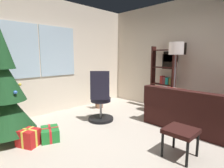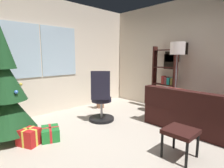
{
  "view_description": "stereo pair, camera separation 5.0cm",
  "coord_description": "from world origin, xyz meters",
  "px_view_note": "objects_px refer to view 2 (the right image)",
  "views": [
    {
      "loc": [
        -2.09,
        -1.64,
        1.42
      ],
      "look_at": [
        -0.06,
        0.4,
        0.97
      ],
      "focal_mm": 28.41,
      "sensor_mm": 36.0,
      "label": 1
    },
    {
      "loc": [
        -2.06,
        -1.67,
        1.42
      ],
      "look_at": [
        -0.06,
        0.4,
        0.97
      ],
      "focal_mm": 28.41,
      "sensor_mm": 36.0,
      "label": 2
    }
  ],
  "objects_px": {
    "footstool": "(180,134)",
    "floor_lamp": "(177,55)",
    "gift_box_green": "(50,133)",
    "office_chair": "(101,102)",
    "holiday_tree": "(6,94)",
    "couch": "(202,114)",
    "gift_box_red": "(29,137)",
    "potted_plant": "(99,98)",
    "bookshelf": "(164,83)"
  },
  "relations": [
    {
      "from": "couch",
      "to": "gift_box_red",
      "type": "distance_m",
      "value": 3.19
    },
    {
      "from": "gift_box_green",
      "to": "floor_lamp",
      "type": "bearing_deg",
      "value": -19.22
    },
    {
      "from": "gift_box_red",
      "to": "potted_plant",
      "type": "relative_size",
      "value": 0.61
    },
    {
      "from": "footstool",
      "to": "office_chair",
      "type": "relative_size",
      "value": 0.37
    },
    {
      "from": "holiday_tree",
      "to": "office_chair",
      "type": "bearing_deg",
      "value": -14.32
    },
    {
      "from": "gift_box_red",
      "to": "floor_lamp",
      "type": "xyz_separation_m",
      "value": [
        2.98,
        -0.97,
        1.32
      ]
    },
    {
      "from": "office_chair",
      "to": "couch",
      "type": "bearing_deg",
      "value": -55.91
    },
    {
      "from": "potted_plant",
      "to": "couch",
      "type": "bearing_deg",
      "value": -77.02
    },
    {
      "from": "gift_box_red",
      "to": "potted_plant",
      "type": "bearing_deg",
      "value": 20.27
    },
    {
      "from": "footstool",
      "to": "gift_box_red",
      "type": "distance_m",
      "value": 2.34
    },
    {
      "from": "holiday_tree",
      "to": "bookshelf",
      "type": "xyz_separation_m",
      "value": [
        3.44,
        -0.96,
        -0.07
      ]
    },
    {
      "from": "gift_box_green",
      "to": "floor_lamp",
      "type": "height_order",
      "value": "floor_lamp"
    },
    {
      "from": "gift_box_red",
      "to": "gift_box_green",
      "type": "height_order",
      "value": "gift_box_red"
    },
    {
      "from": "couch",
      "to": "holiday_tree",
      "type": "height_order",
      "value": "holiday_tree"
    },
    {
      "from": "bookshelf",
      "to": "floor_lamp",
      "type": "bearing_deg",
      "value": -122.74
    },
    {
      "from": "gift_box_green",
      "to": "potted_plant",
      "type": "xyz_separation_m",
      "value": [
        1.78,
        0.84,
        0.19
      ]
    },
    {
      "from": "footstool",
      "to": "bookshelf",
      "type": "relative_size",
      "value": 0.25
    },
    {
      "from": "bookshelf",
      "to": "gift_box_red",
      "type": "bearing_deg",
      "value": 171.05
    },
    {
      "from": "footstool",
      "to": "bookshelf",
      "type": "distance_m",
      "value": 2.32
    },
    {
      "from": "footstool",
      "to": "floor_lamp",
      "type": "xyz_separation_m",
      "value": [
        1.56,
        0.88,
        1.11
      ]
    },
    {
      "from": "holiday_tree",
      "to": "gift_box_green",
      "type": "distance_m",
      "value": 0.99
    },
    {
      "from": "holiday_tree",
      "to": "couch",
      "type": "bearing_deg",
      "value": -36.73
    },
    {
      "from": "potted_plant",
      "to": "holiday_tree",
      "type": "bearing_deg",
      "value": -171.48
    },
    {
      "from": "holiday_tree",
      "to": "gift_box_red",
      "type": "height_order",
      "value": "holiday_tree"
    },
    {
      "from": "bookshelf",
      "to": "potted_plant",
      "type": "relative_size",
      "value": 2.6
    },
    {
      "from": "couch",
      "to": "office_chair",
      "type": "bearing_deg",
      "value": 124.09
    },
    {
      "from": "holiday_tree",
      "to": "floor_lamp",
      "type": "bearing_deg",
      "value": -24.14
    },
    {
      "from": "couch",
      "to": "floor_lamp",
      "type": "distance_m",
      "value": 1.4
    },
    {
      "from": "couch",
      "to": "holiday_tree",
      "type": "xyz_separation_m",
      "value": [
        -2.86,
        2.14,
        0.5
      ]
    },
    {
      "from": "floor_lamp",
      "to": "gift_box_red",
      "type": "bearing_deg",
      "value": 161.94
    },
    {
      "from": "floor_lamp",
      "to": "footstool",
      "type": "bearing_deg",
      "value": -150.57
    },
    {
      "from": "footstool",
      "to": "gift_box_red",
      "type": "bearing_deg",
      "value": 127.41
    },
    {
      "from": "holiday_tree",
      "to": "gift_box_green",
      "type": "height_order",
      "value": "holiday_tree"
    },
    {
      "from": "gift_box_red",
      "to": "floor_lamp",
      "type": "height_order",
      "value": "floor_lamp"
    },
    {
      "from": "office_chair",
      "to": "floor_lamp",
      "type": "relative_size",
      "value": 0.65
    },
    {
      "from": "footstool",
      "to": "potted_plant",
      "type": "height_order",
      "value": "potted_plant"
    },
    {
      "from": "couch",
      "to": "footstool",
      "type": "xyz_separation_m",
      "value": [
        -1.27,
        -0.16,
        0.06
      ]
    },
    {
      "from": "bookshelf",
      "to": "potted_plant",
      "type": "bearing_deg",
      "value": 131.59
    },
    {
      "from": "footstool",
      "to": "floor_lamp",
      "type": "height_order",
      "value": "floor_lamp"
    },
    {
      "from": "couch",
      "to": "gift_box_red",
      "type": "relative_size",
      "value": 4.62
    },
    {
      "from": "gift_box_red",
      "to": "floor_lamp",
      "type": "distance_m",
      "value": 3.4
    },
    {
      "from": "bookshelf",
      "to": "floor_lamp",
      "type": "height_order",
      "value": "floor_lamp"
    },
    {
      "from": "gift_box_green",
      "to": "office_chair",
      "type": "height_order",
      "value": "office_chair"
    },
    {
      "from": "floor_lamp",
      "to": "potted_plant",
      "type": "distance_m",
      "value": 2.28
    },
    {
      "from": "couch",
      "to": "holiday_tree",
      "type": "bearing_deg",
      "value": 143.27
    },
    {
      "from": "gift_box_red",
      "to": "office_chair",
      "type": "bearing_deg",
      "value": 0.11
    },
    {
      "from": "office_chair",
      "to": "footstool",
      "type": "bearing_deg",
      "value": -93.85
    },
    {
      "from": "couch",
      "to": "floor_lamp",
      "type": "relative_size",
      "value": 1.05
    },
    {
      "from": "office_chair",
      "to": "gift_box_red",
      "type": "bearing_deg",
      "value": -179.89
    },
    {
      "from": "gift_box_red",
      "to": "bookshelf",
      "type": "bearing_deg",
      "value": -8.95
    }
  ]
}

